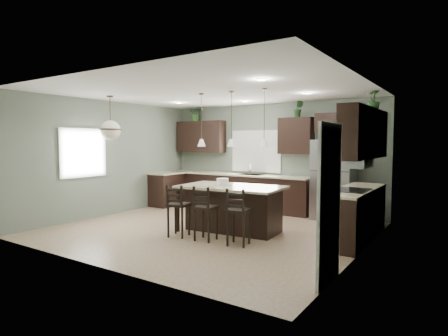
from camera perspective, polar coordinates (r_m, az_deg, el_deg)
ground at (r=7.80m, az=-2.26°, el=-9.35°), size 6.00×6.00×0.00m
pantry_door at (r=4.90m, az=15.76°, el=-5.32°), size 0.04×0.82×2.04m
window_back at (r=10.12m, az=4.94°, el=2.57°), size 1.35×0.02×1.00m
window_left at (r=9.15m, az=-20.71°, el=2.18°), size 0.02×1.10×1.00m
left_return_cabs at (r=10.70m, az=-8.72°, el=-3.29°), size 0.60×0.90×0.90m
left_return_countertop at (r=10.64m, az=-8.67°, el=-0.79°), size 0.66×0.96×0.04m
back_lower_cabs at (r=10.19m, az=1.90°, el=-3.61°), size 4.20×0.60×0.90m
back_countertop at (r=10.12m, az=1.85°, el=-0.99°), size 4.20×0.66×0.04m
sink_inset at (r=9.89m, az=4.07°, el=-1.02°), size 0.70×0.45×0.01m
faucet at (r=9.85m, az=3.99°, el=-0.20°), size 0.02×0.02×0.28m
back_upper_left at (r=10.94m, az=-3.55°, el=4.78°), size 1.55×0.34×0.90m
back_upper_right at (r=9.46m, az=10.92°, el=4.84°), size 0.85×0.34×0.90m
fridge_header at (r=9.12m, az=17.08°, el=6.65°), size 1.05×0.34×0.45m
right_lower_cabs at (r=7.37m, az=19.41°, el=-6.78°), size 0.60×2.35×0.90m
right_countertop at (r=7.30m, az=19.34°, el=-3.15°), size 0.66×2.35×0.04m
cooktop at (r=7.03m, az=18.80°, el=-3.19°), size 0.58×0.75×0.02m
wall_oven_front at (r=7.19m, az=16.49°, el=-6.99°), size 0.01×0.72×0.60m
right_upper_cabs at (r=7.21m, az=20.69°, el=4.94°), size 0.34×2.35×0.90m
microwave at (r=6.96m, az=19.70°, el=1.71°), size 0.40×0.75×0.40m
refrigerator at (r=9.00m, az=16.39°, el=-1.74°), size 0.90×0.74×1.85m
kitchen_island at (r=7.53m, az=1.11°, el=-6.23°), size 2.13×1.31×0.92m
serving_dish at (r=7.55m, az=-0.22°, el=-2.12°), size 0.24×0.24×0.14m
bar_stool_left at (r=7.19m, az=-6.93°, el=-6.42°), size 0.45×0.45×1.01m
bar_stool_center at (r=6.86m, az=-2.80°, el=-6.91°), size 0.41×0.41×1.01m
bar_stool_right at (r=6.54m, az=2.22°, el=-7.42°), size 0.44×0.44×1.01m
pendant_left at (r=7.78m, az=-3.46°, el=7.31°), size 0.17×0.17×1.10m
pendant_center at (r=7.42m, az=1.13°, el=7.48°), size 0.17×0.17×1.10m
pendant_right at (r=7.12m, az=6.15°, el=7.60°), size 0.17×0.17×1.10m
chandelier at (r=8.56m, az=-16.94°, el=7.29°), size 0.47×0.47×0.97m
plant_back_left at (r=11.04m, az=-4.27°, el=8.33°), size 0.53×0.50×0.47m
plant_back_right at (r=9.44m, az=11.29°, el=8.84°), size 0.28×0.25×0.42m
plant_right_wall at (r=8.00m, az=21.82°, el=9.61°), size 0.32×0.32×0.44m
room_shell at (r=7.59m, az=-2.30°, el=3.24°), size 6.00×6.00×6.00m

